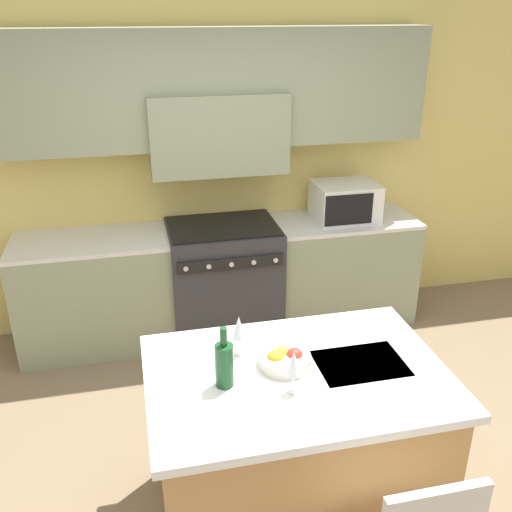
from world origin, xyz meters
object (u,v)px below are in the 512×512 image
Objects in this scene: range_stove at (224,279)px; microwave at (345,201)px; wine_bottle at (224,364)px; wine_glass_near at (294,364)px; fruit_bowl at (285,359)px; wine_glass_far at (239,328)px.

microwave is at bearing 1.04° from range_stove.
wine_bottle is 0.32m from wine_glass_near.
fruit_bowl reaches higher than range_stove.
wine_glass_far is (-0.18, 0.36, 0.00)m from wine_glass_near.
microwave is 2.17m from wine_glass_far.
wine_bottle reaches higher than fruit_bowl.
wine_glass_near is 0.40m from wine_glass_far.
wine_bottle is at bearing -99.63° from range_stove.
wine_glass_near is at bearing -22.18° from wine_bottle.
wine_glass_far is at bearing 142.40° from fruit_bowl.
wine_bottle is at bearing 157.82° from wine_glass_near.
microwave is 1.96× the size of fruit_bowl.
microwave is 2.20m from fruit_bowl.
microwave is at bearing 55.90° from wine_bottle.
microwave is at bearing 61.41° from fruit_bowl.
wine_glass_near is 0.84× the size of fruit_bowl.
wine_bottle is 1.19× the size of fruit_bowl.
microwave is 2.43m from wine_bottle.
wine_glass_near and wine_glass_far have the same top height.
microwave is 1.65× the size of wine_bottle.
wine_bottle is (-0.34, -1.99, 0.56)m from range_stove.
wine_glass_far is at bearing 116.40° from wine_glass_near.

